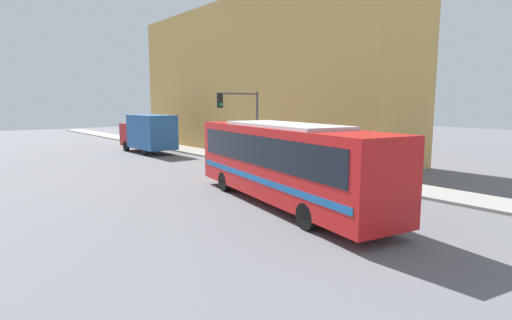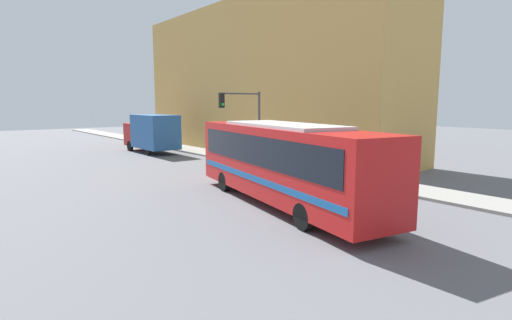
% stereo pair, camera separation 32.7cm
% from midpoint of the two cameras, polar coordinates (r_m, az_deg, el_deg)
% --- Properties ---
extents(ground_plane, '(120.00, 120.00, 0.00)m').
position_cam_midpoint_polar(ground_plane, '(17.03, 5.87, -6.05)').
color(ground_plane, slate).
extents(sidewalk, '(2.50, 70.00, 0.14)m').
position_cam_midpoint_polar(sidewalk, '(36.35, -10.32, 1.50)').
color(sidewalk, gray).
rests_on(sidewalk, ground_plane).
extents(building_facade, '(6.00, 28.55, 12.35)m').
position_cam_midpoint_polar(building_facade, '(34.64, -0.39, 11.43)').
color(building_facade, tan).
rests_on(building_facade, ground_plane).
extents(city_bus, '(4.62, 11.75, 3.35)m').
position_cam_midpoint_polar(city_bus, '(16.22, 3.41, 0.17)').
color(city_bus, red).
rests_on(city_bus, ground_plane).
extents(delivery_truck, '(2.43, 6.52, 3.21)m').
position_cam_midpoint_polar(delivery_truck, '(34.90, -15.42, 3.82)').
color(delivery_truck, '#265999').
rests_on(delivery_truck, ground_plane).
extents(fire_hydrant, '(0.26, 0.36, 0.79)m').
position_cam_midpoint_polar(fire_hydrant, '(22.12, 11.06, -1.48)').
color(fire_hydrant, red).
rests_on(fire_hydrant, sidewalk).
extents(traffic_light_pole, '(3.28, 0.35, 4.79)m').
position_cam_midpoint_polar(traffic_light_pole, '(26.20, -2.21, 6.56)').
color(traffic_light_pole, '#47474C').
rests_on(traffic_light_pole, sidewalk).
extents(parking_meter, '(0.14, 0.14, 1.21)m').
position_cam_midpoint_polar(parking_meter, '(27.61, -1.44, 1.46)').
color(parking_meter, '#47474C').
rests_on(parking_meter, sidewalk).
extents(pedestrian_near_corner, '(0.34, 0.34, 1.67)m').
position_cam_midpoint_polar(pedestrian_near_corner, '(24.12, 6.41, 0.50)').
color(pedestrian_near_corner, slate).
rests_on(pedestrian_near_corner, sidewalk).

